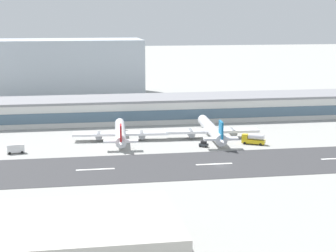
{
  "coord_description": "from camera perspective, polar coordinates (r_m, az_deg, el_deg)",
  "views": [
    {
      "loc": [
        -47.69,
        -176.36,
        47.88
      ],
      "look_at": [
        -10.2,
        38.83,
        5.92
      ],
      "focal_mm": 62.88,
      "sensor_mm": 36.0,
      "label": 1
    }
  ],
  "objects": [
    {
      "name": "ground_plane",
      "position": [
        188.86,
        5.09,
        -3.86
      ],
      "size": [
        1400.0,
        1400.0,
        0.0
      ],
      "primitive_type": "plane",
      "color": "#9E9E99"
    },
    {
      "name": "runway_strip",
      "position": [
        190.86,
        4.92,
        -3.68
      ],
      "size": [
        800.0,
        34.25,
        0.08
      ],
      "primitive_type": "cube",
      "color": "#38383A",
      "rests_on": "ground_plane"
    },
    {
      "name": "runway_centreline_dash_3",
      "position": [
        184.97,
        -7.06,
        -4.19
      ],
      "size": [
        12.0,
        1.2,
        0.01
      ],
      "primitive_type": "cube",
      "color": "white",
      "rests_on": "runway_strip"
    },
    {
      "name": "runway_centreline_dash_4",
      "position": [
        190.49,
        4.49,
        -3.69
      ],
      "size": [
        12.0,
        1.2,
        0.01
      ],
      "primitive_type": "cube",
      "color": "white",
      "rests_on": "runway_strip"
    },
    {
      "name": "terminal_building",
      "position": [
        267.25,
        -1.71,
        1.71
      ],
      "size": [
        202.85,
        26.3,
        10.64
      ],
      "color": "silver",
      "rests_on": "ground_plane"
    },
    {
      "name": "distant_hotel_block",
      "position": [
        354.91,
        -10.17,
        5.61
      ],
      "size": [
        93.46,
        38.6,
        32.8
      ],
      "primitive_type": "cube",
      "color": "#A8B2BC",
      "rests_on": "ground_plane"
    },
    {
      "name": "airliner_red_tail_gate_0",
      "position": [
        224.61,
        -4.64,
        -0.7
      ],
      "size": [
        36.63,
        44.49,
        9.29
      ],
      "rotation": [
        0.0,
        0.0,
        1.49
      ],
      "color": "white",
      "rests_on": "ground_plane"
    },
    {
      "name": "airliner_blue_tail_gate_1",
      "position": [
        228.52,
        4.3,
        -0.43
      ],
      "size": [
        37.05,
        48.18,
        10.05
      ],
      "rotation": [
        0.0,
        0.0,
        1.5
      ],
      "color": "silver",
      "rests_on": "ground_plane"
    },
    {
      "name": "service_box_truck_0",
      "position": [
        210.84,
        -14.58,
        -2.11
      ],
      "size": [
        6.33,
        3.56,
        3.25
      ],
      "rotation": [
        0.0,
        0.0,
        0.18
      ],
      "color": "white",
      "rests_on": "ground_plane"
    },
    {
      "name": "service_baggage_tug_1",
      "position": [
        214.27,
        3.48,
        -1.77
      ],
      "size": [
        3.54,
        3.16,
        2.2
      ],
      "rotation": [
        0.0,
        0.0,
        2.54
      ],
      "color": "#2D3338",
      "rests_on": "ground_plane"
    },
    {
      "name": "service_fuel_truck_2",
      "position": [
        220.28,
        8.28,
        -1.26
      ],
      "size": [
        8.6,
        6.68,
        3.95
      ],
      "rotation": [
        0.0,
        0.0,
        2.59
      ],
      "color": "gold",
      "rests_on": "ground_plane"
    },
    {
      "name": "foreground_hangar",
      "position": [
        121.36,
        -8.7,
        -10.55
      ],
      "size": [
        40.28,
        30.69,
        7.63
      ],
      "primitive_type": "cube",
      "color": "#BCB7AD",
      "rests_on": "ground_plane"
    }
  ]
}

